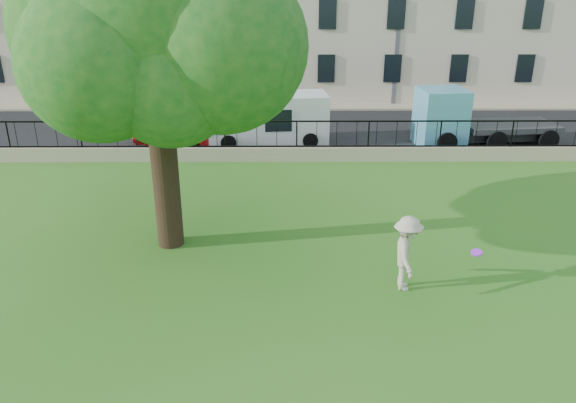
{
  "coord_description": "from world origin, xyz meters",
  "views": [
    {
      "loc": [
        -0.51,
        -10.67,
        7.39
      ],
      "look_at": [
        -0.42,
        3.5,
        1.6
      ],
      "focal_mm": 35.0,
      "sensor_mm": 36.0,
      "label": 1
    }
  ],
  "objects_px": {
    "man": "(407,253)",
    "red_sedan": "(180,130)",
    "tree": "(147,18)",
    "frisbee": "(476,252)",
    "white_van": "(268,119)",
    "blue_truck": "(485,117)"
  },
  "relations": [
    {
      "from": "frisbee",
      "to": "blue_truck",
      "type": "bearing_deg",
      "value": 70.81
    },
    {
      "from": "red_sedan",
      "to": "blue_truck",
      "type": "bearing_deg",
      "value": -96.48
    },
    {
      "from": "white_van",
      "to": "blue_truck",
      "type": "height_order",
      "value": "blue_truck"
    },
    {
      "from": "tree",
      "to": "frisbee",
      "type": "height_order",
      "value": "tree"
    },
    {
      "from": "red_sedan",
      "to": "white_van",
      "type": "bearing_deg",
      "value": -93.0
    },
    {
      "from": "white_van",
      "to": "tree",
      "type": "bearing_deg",
      "value": -109.92
    },
    {
      "from": "man",
      "to": "blue_truck",
      "type": "bearing_deg",
      "value": -20.62
    },
    {
      "from": "man",
      "to": "red_sedan",
      "type": "bearing_deg",
      "value": 36.47
    },
    {
      "from": "red_sedan",
      "to": "blue_truck",
      "type": "height_order",
      "value": "blue_truck"
    },
    {
      "from": "man",
      "to": "red_sedan",
      "type": "height_order",
      "value": "man"
    },
    {
      "from": "frisbee",
      "to": "red_sedan",
      "type": "relative_size",
      "value": 0.07
    },
    {
      "from": "tree",
      "to": "red_sedan",
      "type": "distance_m",
      "value": 11.79
    },
    {
      "from": "man",
      "to": "blue_truck",
      "type": "height_order",
      "value": "blue_truck"
    },
    {
      "from": "man",
      "to": "frisbee",
      "type": "relative_size",
      "value": 7.2
    },
    {
      "from": "tree",
      "to": "white_van",
      "type": "relative_size",
      "value": 1.77
    },
    {
      "from": "frisbee",
      "to": "blue_truck",
      "type": "height_order",
      "value": "blue_truck"
    },
    {
      "from": "tree",
      "to": "man",
      "type": "relative_size",
      "value": 4.94
    },
    {
      "from": "frisbee",
      "to": "red_sedan",
      "type": "xyz_separation_m",
      "value": [
        -9.34,
        13.44,
        -0.62
      ]
    },
    {
      "from": "tree",
      "to": "white_van",
      "type": "distance_m",
      "value": 12.0
    },
    {
      "from": "red_sedan",
      "to": "white_van",
      "type": "distance_m",
      "value": 4.1
    },
    {
      "from": "frisbee",
      "to": "red_sedan",
      "type": "bearing_deg",
      "value": 124.82
    },
    {
      "from": "blue_truck",
      "to": "tree",
      "type": "bearing_deg",
      "value": -146.01
    }
  ]
}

